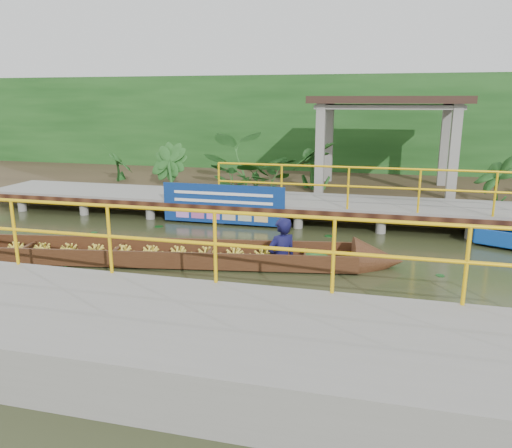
# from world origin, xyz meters

# --- Properties ---
(ground) EXTENTS (80.00, 80.00, 0.00)m
(ground) POSITION_xyz_m (0.00, 0.00, 0.00)
(ground) COLOR #2D3118
(ground) RESTS_ON ground
(land_strip) EXTENTS (30.00, 8.00, 0.45)m
(land_strip) POSITION_xyz_m (0.00, 7.50, 0.23)
(land_strip) COLOR #35291A
(land_strip) RESTS_ON ground
(far_dock) EXTENTS (16.00, 2.06, 1.66)m
(far_dock) POSITION_xyz_m (0.02, 3.43, 0.48)
(far_dock) COLOR gray
(far_dock) RESTS_ON ground
(near_dock) EXTENTS (18.00, 2.40, 1.73)m
(near_dock) POSITION_xyz_m (1.00, -4.20, 0.30)
(near_dock) COLOR gray
(near_dock) RESTS_ON ground
(pavilion) EXTENTS (4.40, 3.00, 3.00)m
(pavilion) POSITION_xyz_m (3.00, 6.30, 2.82)
(pavilion) COLOR gray
(pavilion) RESTS_ON ground
(foliage_backdrop) EXTENTS (30.00, 0.80, 4.00)m
(foliage_backdrop) POSITION_xyz_m (0.00, 10.00, 2.00)
(foliage_backdrop) COLOR #164114
(foliage_backdrop) RESTS_ON ground
(vendor_boat) EXTENTS (9.35, 2.41, 2.12)m
(vendor_boat) POSITION_xyz_m (-0.82, -0.54, 0.25)
(vendor_boat) COLOR #331B0D
(vendor_boat) RESTS_ON ground
(blue_banner) EXTENTS (3.18, 0.04, 0.99)m
(blue_banner) POSITION_xyz_m (-0.88, 2.48, 0.56)
(blue_banner) COLOR navy
(blue_banner) RESTS_ON ground
(tropical_plants) EXTENTS (14.16, 1.16, 1.45)m
(tropical_plants) POSITION_xyz_m (0.70, 5.30, 1.17)
(tropical_plants) COLOR #164114
(tropical_plants) RESTS_ON ground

